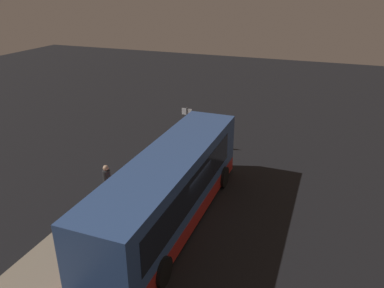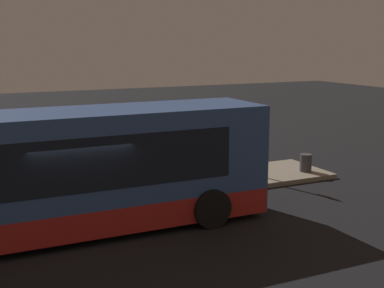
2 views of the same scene
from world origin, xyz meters
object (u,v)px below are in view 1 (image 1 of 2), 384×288
(bus_lead, at_px, (170,190))
(suitcase, at_px, (163,161))
(sign_post, at_px, (187,123))
(trash_bin, at_px, (198,131))
(passenger_boarding, at_px, (107,181))
(passenger_waiting, at_px, (168,160))

(bus_lead, xyz_separation_m, suitcase, (4.39, 2.39, -1.07))
(bus_lead, bearing_deg, suitcase, 28.60)
(sign_post, relative_size, trash_bin, 3.83)
(passenger_boarding, relative_size, passenger_waiting, 1.11)
(bus_lead, xyz_separation_m, trash_bin, (9.61, 2.25, -1.11))
(passenger_boarding, height_order, passenger_waiting, passenger_boarding)
(passenger_boarding, distance_m, suitcase, 4.07)
(trash_bin, bearing_deg, passenger_boarding, 172.70)
(bus_lead, height_order, passenger_waiting, bus_lead)
(passenger_boarding, xyz_separation_m, trash_bin, (9.12, -1.17, -0.63))
(bus_lead, height_order, suitcase, bus_lead)
(bus_lead, xyz_separation_m, passenger_waiting, (3.78, 1.81, -0.59))
(bus_lead, bearing_deg, sign_post, 16.65)
(passenger_boarding, height_order, trash_bin, passenger_boarding)
(sign_post, bearing_deg, passenger_waiting, -172.98)
(passenger_boarding, distance_m, trash_bin, 9.21)
(passenger_waiting, relative_size, suitcase, 1.60)
(passenger_boarding, bearing_deg, sign_post, 113.69)
(suitcase, distance_m, sign_post, 3.47)
(passenger_waiting, height_order, sign_post, sign_post)
(passenger_waiting, distance_m, sign_post, 3.97)
(sign_post, bearing_deg, suitcase, 178.24)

